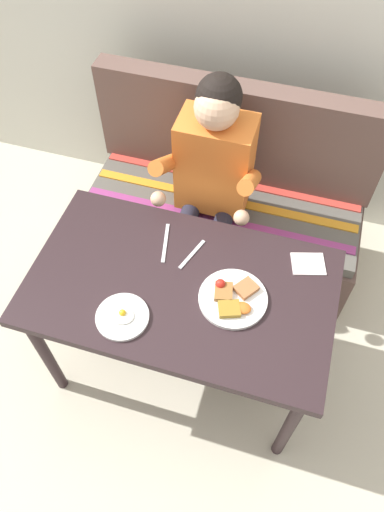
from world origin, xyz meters
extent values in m
plane|color=beige|center=(0.00, 0.00, 0.00)|extent=(8.00, 8.00, 0.00)
cube|color=black|center=(0.00, 0.00, 0.71)|extent=(1.20, 0.70, 0.04)
cylinder|color=black|center=(-0.54, -0.29, 0.34)|extent=(0.05, 0.05, 0.69)
cylinder|color=black|center=(0.54, -0.29, 0.34)|extent=(0.05, 0.05, 0.69)
cylinder|color=black|center=(-0.54, 0.29, 0.34)|extent=(0.05, 0.05, 0.69)
cylinder|color=black|center=(0.54, 0.29, 0.34)|extent=(0.05, 0.05, 0.69)
cube|color=brown|center=(0.00, 0.72, 0.20)|extent=(1.44, 0.56, 0.40)
cube|color=#56534C|center=(0.00, 0.72, 0.43)|extent=(1.40, 0.52, 0.06)
cube|color=brown|center=(0.00, 0.94, 0.73)|extent=(1.44, 0.12, 0.54)
cube|color=#93387A|center=(0.00, 0.58, 0.46)|extent=(1.38, 0.05, 0.01)
cube|color=orange|center=(0.00, 0.72, 0.46)|extent=(1.38, 0.05, 0.01)
cube|color=#C63D33|center=(0.00, 0.86, 0.46)|extent=(1.38, 0.05, 0.01)
cube|color=orange|center=(-0.04, 0.66, 0.76)|extent=(0.34, 0.22, 0.48)
sphere|color=#DBAD89|center=(-0.04, 0.64, 1.09)|extent=(0.19, 0.19, 0.19)
sphere|color=black|center=(-0.04, 0.67, 1.12)|extent=(0.19, 0.19, 0.19)
cylinder|color=orange|center=(-0.23, 0.52, 0.83)|extent=(0.07, 0.29, 0.23)
cylinder|color=orange|center=(0.15, 0.52, 0.83)|extent=(0.07, 0.29, 0.23)
sphere|color=#DBAD89|center=(-0.23, 0.40, 0.73)|extent=(0.07, 0.07, 0.07)
sphere|color=#DBAD89|center=(0.15, 0.40, 0.73)|extent=(0.07, 0.07, 0.07)
cylinder|color=#232333|center=(-0.13, 0.49, 0.52)|extent=(0.09, 0.34, 0.09)
cylinder|color=#232333|center=(-0.13, 0.32, 0.26)|extent=(0.08, 0.08, 0.52)
cube|color=black|center=(-0.13, 0.26, 0.03)|extent=(0.09, 0.20, 0.05)
cylinder|color=#232333|center=(0.04, 0.49, 0.52)|extent=(0.09, 0.34, 0.09)
cylinder|color=#232333|center=(0.04, 0.32, 0.26)|extent=(0.08, 0.08, 0.52)
cube|color=black|center=(0.04, 0.26, 0.03)|extent=(0.09, 0.20, 0.05)
cylinder|color=white|center=(0.21, -0.01, 0.74)|extent=(0.26, 0.26, 0.02)
cube|color=#966130|center=(0.17, 0.00, 0.76)|extent=(0.08, 0.09, 0.02)
cube|color=olive|center=(0.21, -0.07, 0.76)|extent=(0.10, 0.09, 0.02)
cube|color=#A26339|center=(0.25, 0.04, 0.76)|extent=(0.10, 0.10, 0.02)
sphere|color=red|center=(0.15, 0.02, 0.76)|extent=(0.04, 0.04, 0.04)
ellipsoid|color=#CC6623|center=(0.26, -0.05, 0.76)|extent=(0.06, 0.05, 0.02)
cylinder|color=white|center=(-0.16, -0.20, 0.74)|extent=(0.20, 0.20, 0.01)
ellipsoid|color=white|center=(-0.16, -0.20, 0.75)|extent=(0.09, 0.08, 0.01)
sphere|color=yellow|center=(-0.16, -0.20, 0.76)|extent=(0.03, 0.03, 0.03)
cube|color=white|center=(0.46, 0.24, 0.73)|extent=(0.16, 0.14, 0.01)
cube|color=silver|center=(0.00, 0.15, 0.73)|extent=(0.07, 0.17, 0.00)
cube|color=silver|center=(-0.12, 0.17, 0.73)|extent=(0.06, 0.20, 0.00)
camera|label=1|loc=(0.33, -0.94, 2.30)|focal=33.53mm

